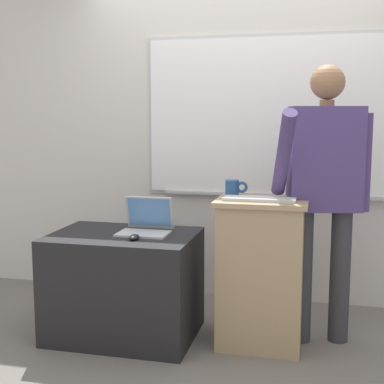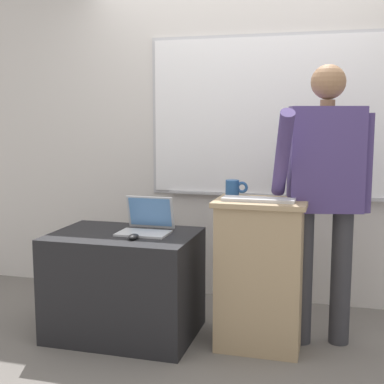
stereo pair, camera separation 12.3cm
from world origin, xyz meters
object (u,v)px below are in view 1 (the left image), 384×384
Objects in this scene: lectern_podium at (261,273)px; side_desk at (124,285)px; wireless_keyboard at (259,199)px; laptop at (147,222)px; person_presenter at (324,184)px; computer_mouse_by_laptop at (134,237)px; coffee_mug at (233,188)px.

lectern_podium is 1.00× the size of side_desk.
wireless_keyboard reaches higher than side_desk.
lectern_podium reaches higher than side_desk.
laptop is (-0.77, 0.03, 0.29)m from lectern_podium.
wireless_keyboard is (-0.01, -0.05, 0.48)m from lectern_podium.
person_presenter is 1.24m from computer_mouse_by_laptop.
person_presenter is at bearing 28.05° from wireless_keyboard.
coffee_mug is (0.70, 0.18, 0.65)m from side_desk.
lectern_podium is at bearing -170.57° from person_presenter.
lectern_podium is at bearing 78.96° from wireless_keyboard.
person_presenter is at bearing 6.19° from laptop.
side_desk is 1.08m from wireless_keyboard.
person_presenter is 5.34× the size of laptop.
lectern_podium is 6.45× the size of coffee_mug.
computer_mouse_by_laptop is (-0.77, -0.20, 0.24)m from lectern_podium.
lectern_podium reaches higher than laptop.
side_desk is 0.53× the size of person_presenter.
wireless_keyboard is at bearing -0.13° from side_desk.
person_presenter is 0.58m from coffee_mug.
laptop is at bearing -169.84° from coffee_mug.
computer_mouse_by_laptop is (-0.76, -0.14, -0.25)m from wireless_keyboard.
side_desk is 0.97m from coffee_mug.
computer_mouse_by_laptop is at bearing -92.07° from laptop.
coffee_mug is at bearing 169.39° from person_presenter.
coffee_mug is (-0.20, 0.13, 0.52)m from lectern_podium.
coffee_mug is at bearing 10.16° from laptop.
coffee_mug is at bearing 14.44° from side_desk.
lectern_podium is 0.83m from computer_mouse_by_laptop.
wireless_keyboard is (0.89, -0.00, 0.61)m from side_desk.
wireless_keyboard is (0.76, -0.08, 0.20)m from laptop.
person_presenter is at bearing 16.90° from computer_mouse_by_laptop.
coffee_mug reaches higher than laptop.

